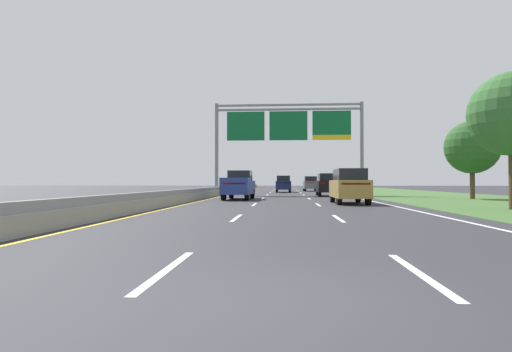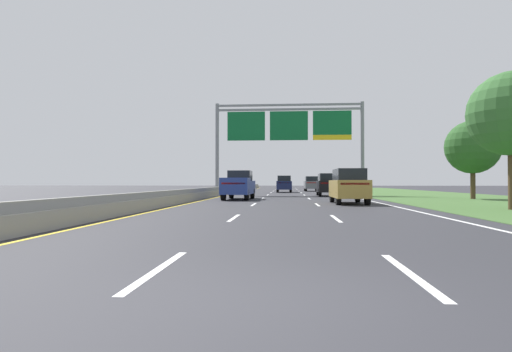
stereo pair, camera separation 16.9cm
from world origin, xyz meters
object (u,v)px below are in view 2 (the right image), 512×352
object	(u,v)px
car_grey_right_lane_suv	(311,184)
car_navy_centre_lane_suv	(284,184)
roadside_tree_mid	(473,147)
roadside_tree_near	(512,114)
car_gold_right_lane_suv	(349,186)
pickup_truck_blue	(239,185)
overhead_sign_gantry	(289,129)
car_black_right_lane_suv	(328,184)

from	to	relation	value
car_grey_right_lane_suv	car_navy_centre_lane_suv	distance (m)	7.79
roadside_tree_mid	roadside_tree_near	bearing A→B (deg)	-106.24
car_gold_right_lane_suv	roadside_tree_near	world-z (taller)	roadside_tree_near
car_grey_right_lane_suv	roadside_tree_near	bearing A→B (deg)	-170.31
pickup_truck_blue	car_grey_right_lane_suv	size ratio (longest dim) A/B	1.15
car_navy_centre_lane_suv	roadside_tree_mid	distance (m)	24.90
pickup_truck_blue	roadside_tree_near	bearing A→B (deg)	-126.18
car_gold_right_lane_suv	car_navy_centre_lane_suv	bearing A→B (deg)	8.29
roadside_tree_mid	car_gold_right_lane_suv	bearing A→B (deg)	-144.94
car_navy_centre_lane_suv	roadside_tree_mid	world-z (taller)	roadside_tree_mid
pickup_truck_blue	car_gold_right_lane_suv	world-z (taller)	pickup_truck_blue
roadside_tree_near	pickup_truck_blue	bearing A→B (deg)	142.39
roadside_tree_near	roadside_tree_mid	size ratio (longest dim) A/B	1.08
overhead_sign_gantry	pickup_truck_blue	distance (m)	12.61
car_grey_right_lane_suv	car_gold_right_lane_suv	bearing A→B (deg)	179.90
car_black_right_lane_suv	roadside_tree_mid	world-z (taller)	roadside_tree_mid
overhead_sign_gantry	roadside_tree_mid	size ratio (longest dim) A/B	2.49
car_navy_centre_lane_suv	roadside_tree_near	bearing A→B (deg)	-161.73
roadside_tree_near	car_gold_right_lane_suv	bearing A→B (deg)	142.62
overhead_sign_gantry	roadside_tree_near	world-z (taller)	overhead_sign_gantry
car_grey_right_lane_suv	roadside_tree_near	xyz separation A→B (m)	(7.12, -39.35, 3.43)
overhead_sign_gantry	pickup_truck_blue	xyz separation A→B (m)	(-3.86, -10.63, -5.56)
car_black_right_lane_suv	car_gold_right_lane_suv	bearing A→B (deg)	-179.76
overhead_sign_gantry	car_black_right_lane_suv	size ratio (longest dim) A/B	3.19
car_black_right_lane_suv	roadside_tree_mid	bearing A→B (deg)	-121.51
roadside_tree_near	car_grey_right_lane_suv	bearing A→B (deg)	100.25
pickup_truck_blue	roadside_tree_near	distance (m)	18.33
overhead_sign_gantry	car_grey_right_lane_suv	world-z (taller)	overhead_sign_gantry
car_grey_right_lane_suv	roadside_tree_near	distance (m)	40.14
pickup_truck_blue	car_grey_right_lane_suv	distance (m)	29.26
car_grey_right_lane_suv	car_navy_centre_lane_suv	xyz separation A→B (m)	(-3.82, -6.78, 0.00)
car_black_right_lane_suv	overhead_sign_gantry	bearing A→B (deg)	56.60
car_gold_right_lane_suv	car_black_right_lane_suv	bearing A→B (deg)	-0.60
car_grey_right_lane_suv	car_navy_centre_lane_suv	bearing A→B (deg)	150.04
car_navy_centre_lane_suv	roadside_tree_mid	xyz separation A→B (m)	(14.61, -19.96, 2.90)
car_black_right_lane_suv	roadside_tree_near	distance (m)	20.60
car_gold_right_lane_suv	roadside_tree_near	bearing A→B (deg)	-127.60
pickup_truck_blue	roadside_tree_mid	world-z (taller)	roadside_tree_mid
car_black_right_lane_suv	car_navy_centre_lane_suv	xyz separation A→B (m)	(-4.19, 13.41, 0.00)
overhead_sign_gantry	car_black_right_lane_suv	world-z (taller)	overhead_sign_gantry
pickup_truck_blue	overhead_sign_gantry	bearing A→B (deg)	-18.55
car_black_right_lane_suv	roadside_tree_mid	distance (m)	12.65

